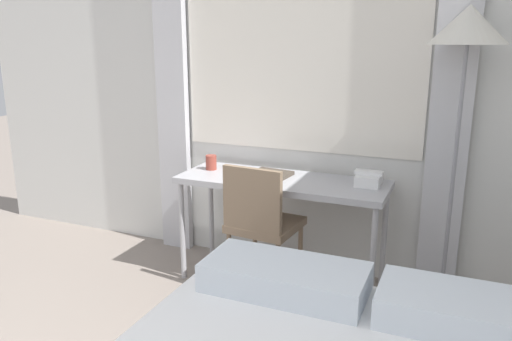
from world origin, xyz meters
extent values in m
cube|color=silver|center=(0.00, 3.00, 1.35)|extent=(5.00, 0.05, 2.70)
cube|color=white|center=(0.23, 2.97, 1.60)|extent=(1.65, 0.01, 1.50)
cube|color=silver|center=(-0.73, 2.92, 1.30)|extent=(0.24, 0.06, 2.60)
cube|color=silver|center=(1.20, 2.92, 1.30)|extent=(0.24, 0.06, 2.60)
cube|color=#B2B2B7|center=(0.23, 2.67, 0.70)|extent=(1.35, 0.49, 0.04)
cylinder|color=#B2B2B7|center=(-0.40, 2.46, 0.34)|extent=(0.04, 0.04, 0.68)
cylinder|color=#B2B2B7|center=(0.87, 2.46, 0.34)|extent=(0.04, 0.04, 0.68)
cylinder|color=#B2B2B7|center=(-0.40, 2.87, 0.34)|extent=(0.04, 0.04, 0.68)
cylinder|color=#B2B2B7|center=(0.87, 2.87, 0.34)|extent=(0.04, 0.04, 0.68)
cube|color=#8C7259|center=(0.18, 2.51, 0.45)|extent=(0.43, 0.43, 0.05)
cube|color=#8C7259|center=(0.16, 2.34, 0.67)|extent=(0.38, 0.07, 0.38)
cylinder|color=#8C7259|center=(-0.01, 2.36, 0.21)|extent=(0.03, 0.03, 0.43)
cylinder|color=#8C7259|center=(0.33, 2.33, 0.21)|extent=(0.03, 0.03, 0.43)
cylinder|color=#8C7259|center=(0.02, 2.70, 0.21)|extent=(0.03, 0.03, 0.43)
cylinder|color=#8C7259|center=(0.36, 2.67, 0.21)|extent=(0.03, 0.03, 0.43)
cube|color=silver|center=(0.65, 1.55, 0.63)|extent=(0.67, 0.32, 0.12)
cube|color=silver|center=(1.37, 1.55, 0.63)|extent=(0.67, 0.32, 0.12)
cylinder|color=#4C4C51|center=(1.25, 2.71, 0.01)|extent=(0.31, 0.31, 0.03)
cylinder|color=gray|center=(1.25, 2.71, 0.80)|extent=(0.02, 0.02, 1.53)
cone|color=silver|center=(1.25, 2.71, 1.66)|extent=(0.41, 0.41, 0.21)
cube|color=white|center=(0.77, 2.74, 0.75)|extent=(0.15, 0.19, 0.07)
cube|color=white|center=(0.77, 2.74, 0.80)|extent=(0.17, 0.07, 0.02)
cube|color=#4C4238|center=(0.13, 2.70, 0.73)|extent=(0.27, 0.25, 0.02)
cube|color=white|center=(0.13, 2.70, 0.74)|extent=(0.26, 0.23, 0.01)
cylinder|color=#993F33|center=(-0.30, 2.70, 0.77)|extent=(0.07, 0.07, 0.10)
camera|label=1|loc=(1.28, -0.24, 1.58)|focal=35.00mm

